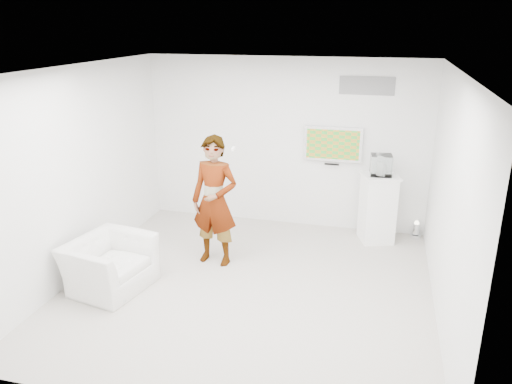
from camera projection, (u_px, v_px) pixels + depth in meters
room at (248, 186)px, 6.55m from camera, size 5.01×5.01×3.00m
tv at (333, 144)px, 8.58m from camera, size 1.00×0.08×0.60m
logo_decal at (367, 86)px, 8.17m from camera, size 0.90×0.02×0.30m
person at (215, 201)px, 7.47m from camera, size 0.78×0.56×1.99m
armchair at (109, 264)px, 6.92m from camera, size 1.15×1.26×0.71m
pedestal at (377, 208)px, 8.37m from camera, size 0.71×0.71×1.16m
floor_uplight at (416, 230)px, 8.59m from camera, size 0.19×0.19×0.30m
vitrine at (381, 165)px, 8.12m from camera, size 0.37×0.37×0.34m
console at (381, 168)px, 8.14m from camera, size 0.14×0.16×0.22m
wii_remote at (233, 149)px, 7.26m from camera, size 0.05×0.14×0.04m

